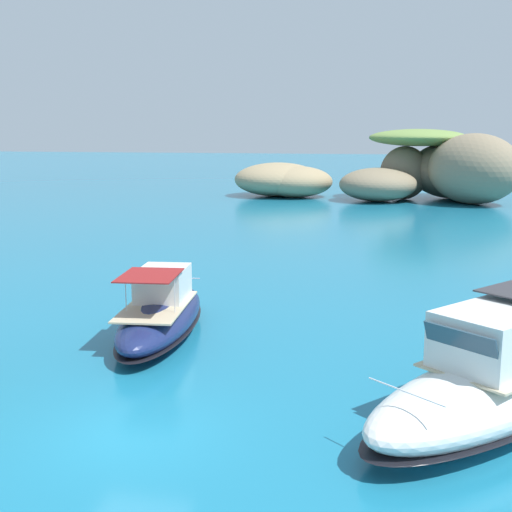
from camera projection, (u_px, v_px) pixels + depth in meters
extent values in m
plane|color=#197093|center=(132.00, 434.00, 16.63)|extent=(400.00, 400.00, 0.00)
ellipsoid|color=#84755B|center=(474.00, 169.00, 67.87)|extent=(12.78, 13.37, 7.20)
ellipsoid|color=#756651|center=(456.00, 170.00, 73.27)|extent=(11.73, 11.44, 6.33)
ellipsoid|color=#84755B|center=(378.00, 184.00, 70.88)|extent=(11.67, 11.70, 3.56)
ellipsoid|color=#756651|center=(404.00, 173.00, 72.61)|extent=(6.96, 6.41, 5.80)
ellipsoid|color=olive|center=(418.00, 138.00, 72.60)|extent=(10.62, 9.65, 1.86)
ellipsoid|color=#9E8966|center=(278.00, 179.00, 76.35)|extent=(13.63, 13.47, 3.84)
ellipsoid|color=#9E8966|center=(295.00, 182.00, 75.11)|extent=(10.43, 9.83, 3.52)
ellipsoid|color=#9E8966|center=(282.00, 181.00, 76.46)|extent=(7.69, 6.45, 3.51)
ellipsoid|color=navy|center=(161.00, 317.00, 24.50)|extent=(3.36, 8.43, 1.40)
ellipsoid|color=black|center=(161.00, 326.00, 24.56)|extent=(3.43, 8.60, 0.17)
cube|color=#C6B793|center=(157.00, 306.00, 23.79)|extent=(2.58, 4.72, 0.06)
cube|color=silver|center=(163.00, 283.00, 24.68)|extent=(1.97, 2.48, 1.15)
cube|color=#2D4756|center=(170.00, 274.00, 25.80)|extent=(1.62, 0.44, 0.61)
cylinder|color=silver|center=(179.00, 278.00, 27.49)|extent=(1.72, 0.23, 0.04)
cube|color=maroon|center=(149.00, 275.00, 22.74)|extent=(2.18, 2.66, 0.04)
cylinder|color=silver|center=(126.00, 293.00, 22.95)|extent=(0.03, 0.03, 1.31)
cylinder|color=silver|center=(175.00, 295.00, 22.78)|extent=(0.03, 0.03, 1.31)
ellipsoid|color=white|center=(501.00, 388.00, 17.36)|extent=(8.76, 9.80, 1.73)
ellipsoid|color=black|center=(500.00, 402.00, 17.43)|extent=(8.94, 10.00, 0.21)
cube|color=silver|center=(494.00, 338.00, 16.77)|extent=(3.45, 3.55, 1.42)
cube|color=#2D4756|center=(461.00, 344.00, 15.86)|extent=(1.73, 1.49, 0.75)
cylinder|color=silver|center=(405.00, 392.00, 14.76)|extent=(1.68, 1.37, 0.04)
cylinder|color=silver|center=(505.00, 311.00, 18.98)|extent=(0.03, 0.03, 1.62)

